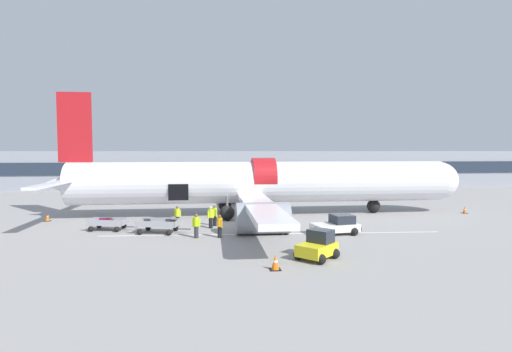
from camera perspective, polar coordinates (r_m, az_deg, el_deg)
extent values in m
plane|color=gray|center=(33.44, -3.30, -6.58)|extent=(500.00, 500.00, 0.00)
cube|color=silver|center=(28.74, 2.34, -8.26)|extent=(24.28, 1.49, 0.01)
cube|color=gray|center=(66.76, -4.98, 1.04)|extent=(105.76, 9.24, 5.87)
cube|color=#232D3D|center=(62.07, -4.86, 1.12)|extent=(103.65, 0.16, 1.88)
cylinder|color=silver|center=(36.78, 1.03, -0.87)|extent=(34.42, 3.78, 3.78)
sphere|color=silver|center=(42.62, 24.62, -0.58)|extent=(3.59, 3.59, 3.59)
cone|color=silver|center=(38.49, -25.29, -1.01)|extent=(4.34, 3.48, 3.48)
cylinder|color=red|center=(36.72, 1.04, -0.34)|extent=(2.07, 3.79, 3.79)
cube|color=red|center=(38.21, -24.48, 6.35)|extent=(2.83, 0.28, 6.05)
cube|color=silver|center=(34.08, -26.83, -0.98)|extent=(0.92, 8.93, 0.20)
cube|color=silver|center=(42.55, -22.68, -0.03)|extent=(0.92, 8.93, 0.20)
cube|color=silver|center=(28.29, 0.56, -4.33)|extent=(2.18, 15.95, 0.40)
cube|color=silver|center=(45.19, -2.14, -1.36)|extent=(2.18, 15.95, 0.40)
cylinder|color=gray|center=(28.40, 0.97, -6.04)|extent=(3.78, 2.25, 2.25)
cylinder|color=gray|center=(45.33, -1.89, -2.42)|extent=(3.78, 2.25, 2.25)
cube|color=black|center=(34.76, -11.04, -2.29)|extent=(1.70, 0.12, 1.40)
cylinder|color=#56565B|center=(39.79, 16.46, -3.10)|extent=(0.22, 0.22, 1.46)
sphere|color=black|center=(39.88, 16.45, -4.14)|extent=(1.27, 1.27, 1.27)
cylinder|color=#56565B|center=(34.09, -4.15, -4.06)|extent=(0.22, 0.22, 1.46)
sphere|color=black|center=(34.19, -4.15, -5.28)|extent=(1.27, 1.27, 1.27)
cylinder|color=#56565B|center=(39.22, -4.48, -3.06)|extent=(0.22, 0.22, 1.46)
sphere|color=black|center=(39.31, -4.47, -4.12)|extent=(1.27, 1.27, 1.27)
cube|color=silver|center=(32.92, 2.57, -5.88)|extent=(2.71, 3.10, 0.50)
cube|color=#232833|center=(32.40, 2.24, -5.05)|extent=(1.72, 1.71, 0.60)
cube|color=black|center=(31.66, 1.55, -6.45)|extent=(1.18, 0.81, 0.25)
sphere|color=black|center=(32.40, 0.77, -6.40)|extent=(0.56, 0.56, 0.56)
sphere|color=black|center=(31.85, 3.07, -6.59)|extent=(0.56, 0.56, 0.56)
sphere|color=black|center=(34.08, 2.11, -5.91)|extent=(0.56, 0.56, 0.56)
sphere|color=black|center=(33.54, 4.31, -6.07)|extent=(0.56, 0.56, 0.56)
cube|color=yellow|center=(22.38, 8.68, -10.29)|extent=(2.62, 2.60, 0.63)
cube|color=#232833|center=(22.56, 9.21, -8.43)|extent=(1.59, 1.60, 0.71)
cube|color=black|center=(23.39, 10.16, -10.02)|extent=(1.00, 1.04, 0.32)
sphere|color=black|center=(22.75, 11.21, -10.80)|extent=(0.56, 0.56, 0.56)
sphere|color=black|center=(23.43, 8.15, -10.34)|extent=(0.56, 0.56, 0.56)
sphere|color=black|center=(21.48, 9.25, -11.65)|extent=(0.56, 0.56, 0.56)
sphere|color=black|center=(22.20, 6.07, -11.12)|extent=(0.56, 0.56, 0.56)
cube|color=silver|center=(29.10, 11.20, -7.19)|extent=(3.44, 2.21, 0.52)
cube|color=#232833|center=(29.26, 12.19, -6.00)|extent=(1.66, 1.66, 0.62)
cube|color=black|center=(29.91, 14.02, -7.14)|extent=(0.38, 1.52, 0.26)
sphere|color=black|center=(28.97, 13.86, -7.71)|extent=(0.56, 0.56, 0.56)
sphere|color=black|center=(30.34, 12.32, -7.18)|extent=(0.56, 0.56, 0.56)
sphere|color=black|center=(27.95, 9.97, -8.07)|extent=(0.56, 0.56, 0.56)
sphere|color=black|center=(29.38, 8.57, -7.49)|extent=(0.56, 0.56, 0.56)
cube|color=#999BA0|center=(29.82, -13.81, -6.82)|extent=(3.30, 2.19, 0.05)
cube|color=#999BA0|center=(29.30, -11.08, -6.55)|extent=(0.41, 1.51, 0.37)
cube|color=#999BA0|center=(29.10, -14.33, -6.67)|extent=(2.90, 0.74, 0.37)
cube|color=#999BA0|center=(30.47, -13.33, -6.19)|extent=(2.90, 0.74, 0.37)
cube|color=#333338|center=(29.24, -10.17, -7.46)|extent=(0.89, 0.28, 0.06)
sphere|color=black|center=(28.82, -12.35, -7.91)|extent=(0.40, 0.40, 0.40)
sphere|color=black|center=(30.26, -11.39, -7.35)|extent=(0.40, 0.40, 0.40)
sphere|color=black|center=(29.57, -16.27, -7.68)|extent=(0.40, 0.40, 0.40)
sphere|color=black|center=(30.97, -15.15, -7.15)|extent=(0.40, 0.40, 0.40)
cube|color=black|center=(29.47, -11.73, -6.51)|extent=(0.42, 0.35, 0.36)
cube|color=#2D2D33|center=(30.30, -15.30, -6.28)|extent=(0.45, 0.29, 0.37)
cube|color=#2D2D33|center=(29.68, -12.41, -6.40)|extent=(0.41, 0.27, 0.41)
cube|color=#999BA0|center=(31.98, -20.43, -6.44)|extent=(2.97, 1.80, 0.05)
cube|color=#999BA0|center=(31.42, -18.17, -6.18)|extent=(0.30, 1.31, 0.37)
cube|color=#999BA0|center=(31.38, -20.92, -6.25)|extent=(2.69, 0.55, 0.37)
cube|color=#999BA0|center=(32.51, -19.98, -5.89)|extent=(2.69, 0.55, 0.37)
cube|color=#333338|center=(31.31, -17.33, -6.95)|extent=(0.90, 0.24, 0.06)
sphere|color=black|center=(31.05, -19.28, -7.20)|extent=(0.40, 0.40, 0.40)
sphere|color=black|center=(32.24, -18.35, -6.78)|extent=(0.40, 0.40, 0.40)
sphere|color=black|center=(31.86, -22.52, -7.00)|extent=(0.40, 0.40, 0.40)
sphere|color=black|center=(33.02, -21.50, -6.61)|extent=(0.40, 0.40, 0.40)
cube|color=#721951|center=(31.55, -20.02, -6.17)|extent=(0.40, 0.29, 0.38)
cube|color=#721951|center=(32.17, -21.07, -5.97)|extent=(0.50, 0.19, 0.42)
cube|color=#4C1E1E|center=(32.21, -20.30, -5.98)|extent=(0.43, 0.34, 0.38)
cylinder|color=black|center=(30.91, -6.48, -6.67)|extent=(0.41, 0.41, 0.82)
cylinder|color=#CCE523|center=(30.79, -6.49, -5.33)|extent=(0.53, 0.53, 0.64)
sphere|color=beige|center=(30.72, -6.49, -4.53)|extent=(0.23, 0.23, 0.23)
cylinder|color=#CCE523|center=(30.92, -6.13, -5.42)|extent=(0.17, 0.17, 0.59)
cylinder|color=#CCE523|center=(30.68, -6.85, -5.50)|extent=(0.17, 0.17, 0.59)
cylinder|color=#1E2338|center=(32.08, -11.15, -6.38)|extent=(0.34, 0.34, 0.78)
cylinder|color=#CCE523|center=(31.96, -11.17, -5.14)|extent=(0.44, 0.44, 0.61)
sphere|color=brown|center=(31.90, -11.18, -4.41)|extent=(0.22, 0.22, 0.22)
cylinder|color=#CCE523|center=(32.04, -11.54, -5.25)|extent=(0.14, 0.14, 0.57)
cylinder|color=#CCE523|center=(31.91, -10.79, -5.28)|extent=(0.14, 0.14, 0.57)
cylinder|color=black|center=(27.58, -5.21, -7.98)|extent=(0.39, 0.39, 0.76)
cylinder|color=orange|center=(27.45, -5.22, -6.59)|extent=(0.50, 0.50, 0.60)
sphere|color=brown|center=(27.38, -5.22, -5.76)|extent=(0.21, 0.21, 0.21)
cylinder|color=orange|center=(27.62, -5.49, -6.66)|extent=(0.16, 0.16, 0.55)
cylinder|color=orange|center=(27.29, -4.94, -6.79)|extent=(0.16, 0.16, 0.55)
cylinder|color=#2D2D33|center=(27.68, -8.52, -7.92)|extent=(0.33, 0.33, 0.80)
cylinder|color=#B7E019|center=(27.55, -8.54, -6.46)|extent=(0.42, 0.42, 0.63)
sphere|color=brown|center=(27.48, -8.55, -5.58)|extent=(0.22, 0.22, 0.22)
cylinder|color=#B7E019|center=(27.53, -8.07, -6.61)|extent=(0.13, 0.13, 0.58)
cylinder|color=#B7E019|center=(27.60, -9.00, -6.59)|extent=(0.13, 0.13, 0.58)
cylinder|color=black|center=(31.84, -5.91, -6.38)|extent=(0.39, 0.39, 0.80)
cylinder|color=#CCE523|center=(31.72, -5.92, -5.11)|extent=(0.50, 0.50, 0.63)
sphere|color=brown|center=(31.66, -5.92, -4.34)|extent=(0.22, 0.22, 0.22)
cylinder|color=#CCE523|center=(31.54, -5.73, -5.28)|extent=(0.16, 0.16, 0.58)
cylinder|color=#CCE523|center=(31.93, -6.10, -5.18)|extent=(0.16, 0.16, 0.58)
cube|color=black|center=(42.86, 27.64, -4.71)|extent=(0.47, 0.47, 0.03)
cone|color=orange|center=(42.82, 27.65, -4.29)|extent=(0.35, 0.35, 0.68)
cylinder|color=white|center=(42.82, 27.65, -4.24)|extent=(0.20, 0.20, 0.08)
cube|color=black|center=(20.42, 2.76, -13.19)|extent=(0.56, 0.56, 0.03)
cone|color=orange|center=(20.31, 2.77, -12.18)|extent=(0.41, 0.41, 0.78)
cylinder|color=white|center=(20.30, 2.77, -12.07)|extent=(0.24, 0.24, 0.09)
cube|color=black|center=(28.60, 3.80, -8.30)|extent=(0.43, 0.43, 0.03)
cone|color=orange|center=(28.52, 3.81, -7.60)|extent=(0.32, 0.32, 0.75)
cylinder|color=white|center=(28.52, 3.81, -7.52)|extent=(0.19, 0.19, 0.09)
cube|color=black|center=(38.10, -27.65, -5.71)|extent=(0.51, 0.51, 0.03)
cone|color=orange|center=(38.05, -27.67, -5.16)|extent=(0.38, 0.38, 0.77)
cylinder|color=white|center=(38.04, -27.67, -5.10)|extent=(0.22, 0.22, 0.09)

